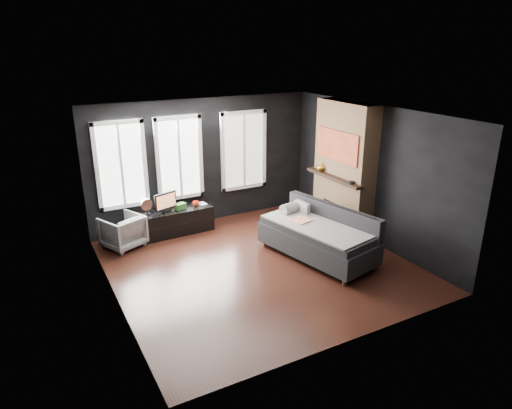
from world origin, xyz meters
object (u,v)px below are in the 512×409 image
armchair (123,230)px  mug (196,203)px  sofa (317,234)px  mantel_vase (321,167)px  monitor (166,201)px  media_console (176,221)px  book (198,200)px

armchair → mug: (1.59, 0.16, 0.24)m
sofa → mantel_vase: mantel_vase is taller
monitor → mantel_vase: (3.07, -1.02, 0.56)m
sofa → mug: sofa is taller
media_console → book: book is taller
monitor → armchair: bearing=168.7°
armchair → book: (1.67, 0.21, 0.28)m
mantel_vase → armchair: bearing=167.3°
monitor → mug: (0.66, 0.04, -0.17)m
sofa → mug: 2.75m
sofa → armchair: 3.74m
mug → media_console: bearing=-179.1°
media_console → book: size_ratio=6.94×
sofa → book: (-1.38, 2.37, 0.16)m
media_console → book: bearing=4.2°
sofa → mantel_vase: bearing=40.8°
armchair → mug: 1.61m
armchair → book: size_ratio=3.23×
mug → armchair: bearing=-174.3°
sofa → monitor: bearing=120.6°
monitor → mug: monitor is taller
mug → mantel_vase: mantel_vase is taller
sofa → mantel_vase: (0.95, 1.27, 0.84)m
monitor → mantel_vase: size_ratio=2.81×
sofa → book: 2.75m
monitor → sofa: bearing=-65.7°
mug → mantel_vase: size_ratio=0.72×
mantel_vase → book: bearing=154.6°
monitor → media_console: bearing=-10.0°
sofa → media_console: (-1.92, 2.32, -0.21)m
book → sofa: bearing=-59.8°
sofa → mantel_vase: 1.79m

